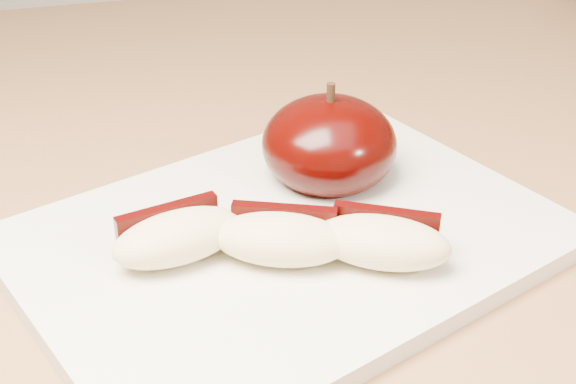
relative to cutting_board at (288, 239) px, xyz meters
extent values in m
cube|color=silver|center=(0.07, 0.85, -0.46)|extent=(2.40, 0.60, 0.90)
cube|color=olive|center=(0.07, 0.15, -0.03)|extent=(1.64, 0.64, 0.04)
cube|color=silver|center=(0.00, 0.00, 0.00)|extent=(0.34, 0.30, 0.01)
ellipsoid|color=black|center=(0.04, 0.05, 0.03)|extent=(0.10, 0.10, 0.06)
cylinder|color=black|center=(0.04, 0.05, 0.06)|extent=(0.01, 0.01, 0.01)
ellipsoid|color=beige|center=(-0.06, -0.01, 0.02)|extent=(0.08, 0.05, 0.03)
cube|color=black|center=(-0.06, 0.01, 0.02)|extent=(0.06, 0.02, 0.02)
ellipsoid|color=beige|center=(-0.01, -0.02, 0.02)|extent=(0.08, 0.06, 0.03)
cube|color=black|center=(-0.01, -0.01, 0.02)|extent=(0.05, 0.03, 0.02)
ellipsoid|color=beige|center=(0.04, -0.04, 0.02)|extent=(0.08, 0.06, 0.03)
cube|color=black|center=(0.05, -0.03, 0.02)|extent=(0.05, 0.03, 0.02)
camera|label=1|loc=(-0.10, -0.35, 0.25)|focal=50.00mm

